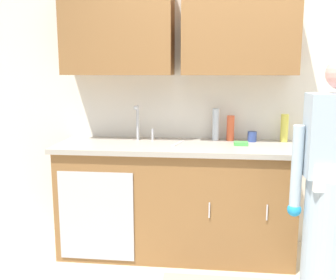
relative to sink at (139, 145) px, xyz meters
name	(u,v)px	position (x,y,z in m)	size (l,w,h in m)	color
kitchen_wall_with_uppers	(227,78)	(0.72, 0.29, 0.55)	(4.80, 0.44, 2.70)	silver
counter_cabinet	(175,201)	(0.30, -0.01, -0.48)	(1.90, 0.62, 0.90)	brown
countertop	(176,146)	(0.31, -0.01, -0.01)	(1.96, 0.66, 0.04)	#A8A093
sink	(139,145)	(0.00, 0.00, 0.00)	(0.50, 0.36, 0.35)	#B7BABF
person_at_sink	(333,206)	(1.37, -0.68, -0.23)	(0.55, 0.34, 1.62)	white
bottle_cleaner_spray	(216,124)	(0.63, 0.21, 0.15)	(0.06, 0.06, 0.28)	silver
bottle_soap	(230,128)	(0.76, 0.21, 0.12)	(0.06, 0.06, 0.22)	#E05933
bottle_water_tall	(284,128)	(1.21, 0.20, 0.13)	(0.06, 0.06, 0.24)	#D8D14C
cup_by_sink	(252,136)	(0.94, 0.18, 0.06)	(0.08, 0.08, 0.09)	#33478C
knife_on_counter	(178,143)	(0.32, 0.01, 0.02)	(0.24, 0.02, 0.01)	silver
sponge	(241,144)	(0.83, -0.01, 0.03)	(0.11, 0.07, 0.03)	#4CBF4C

